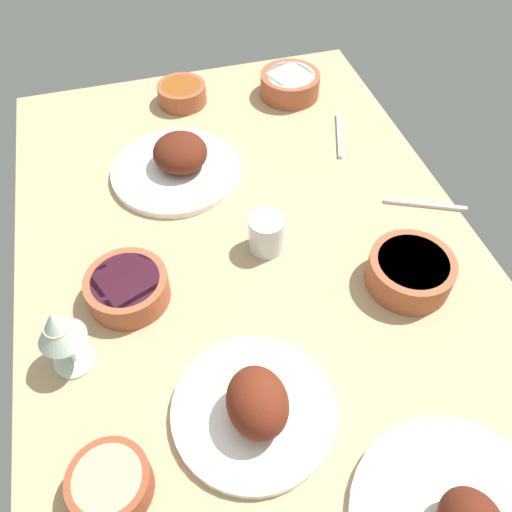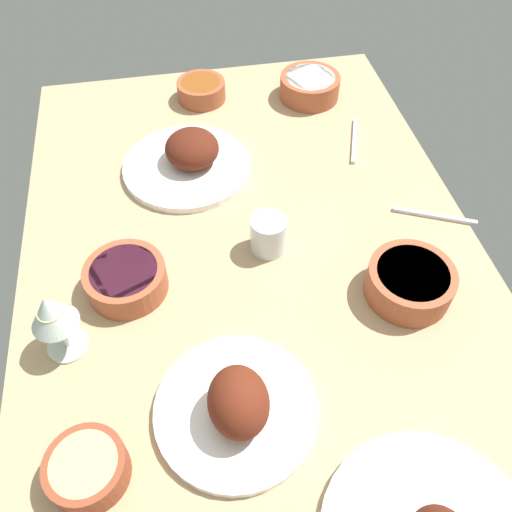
{
  "view_description": "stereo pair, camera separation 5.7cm",
  "coord_description": "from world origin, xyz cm",
  "px_view_note": "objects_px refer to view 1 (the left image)",
  "views": [
    {
      "loc": [
        -60.96,
        17.33,
        82.7
      ],
      "look_at": [
        0.0,
        0.0,
        6.0
      ],
      "focal_mm": 36.68,
      "sensor_mm": 36.0,
      "label": 1
    },
    {
      "loc": [
        -62.26,
        11.82,
        82.7
      ],
      "look_at": [
        0.0,
        0.0,
        6.0
      ],
      "focal_mm": 36.68,
      "sensor_mm": 36.0,
      "label": 2
    }
  ],
  "objects_px": {
    "bowl_cream": "(290,84)",
    "bowl_potatoes": "(110,483)",
    "wine_glass": "(58,329)",
    "plate_far_side": "(178,163)",
    "bowl_onions": "(127,287)",
    "plate_center_main": "(255,407)",
    "fork_loose": "(425,205)",
    "spoon_loose": "(339,135)",
    "bowl_pasta": "(410,271)",
    "bowl_soup": "(182,93)",
    "water_tumbler": "(266,234)"
  },
  "relations": [
    {
      "from": "bowl_soup",
      "to": "wine_glass",
      "type": "height_order",
      "value": "wine_glass"
    },
    {
      "from": "bowl_potatoes",
      "to": "water_tumbler",
      "type": "distance_m",
      "value": 0.51
    },
    {
      "from": "plate_center_main",
      "to": "wine_glass",
      "type": "bearing_deg",
      "value": 56.57
    },
    {
      "from": "bowl_potatoes",
      "to": "bowl_onions",
      "type": "bearing_deg",
      "value": -11.03
    },
    {
      "from": "bowl_pasta",
      "to": "wine_glass",
      "type": "height_order",
      "value": "wine_glass"
    },
    {
      "from": "plate_center_main",
      "to": "bowl_potatoes",
      "type": "relative_size",
      "value": 2.21
    },
    {
      "from": "bowl_onions",
      "to": "bowl_cream",
      "type": "relative_size",
      "value": 0.98
    },
    {
      "from": "plate_far_side",
      "to": "wine_glass",
      "type": "height_order",
      "value": "wine_glass"
    },
    {
      "from": "spoon_loose",
      "to": "plate_center_main",
      "type": "bearing_deg",
      "value": -12.32
    },
    {
      "from": "bowl_cream",
      "to": "wine_glass",
      "type": "relative_size",
      "value": 1.09
    },
    {
      "from": "bowl_pasta",
      "to": "bowl_cream",
      "type": "relative_size",
      "value": 1.03
    },
    {
      "from": "bowl_cream",
      "to": "fork_loose",
      "type": "relative_size",
      "value": 0.89
    },
    {
      "from": "bowl_soup",
      "to": "spoon_loose",
      "type": "distance_m",
      "value": 0.41
    },
    {
      "from": "bowl_pasta",
      "to": "fork_loose",
      "type": "relative_size",
      "value": 0.91
    },
    {
      "from": "plate_far_side",
      "to": "bowl_soup",
      "type": "relative_size",
      "value": 2.33
    },
    {
      "from": "plate_center_main",
      "to": "bowl_pasta",
      "type": "distance_m",
      "value": 0.38
    },
    {
      "from": "wine_glass",
      "to": "spoon_loose",
      "type": "height_order",
      "value": "wine_glass"
    },
    {
      "from": "plate_far_side",
      "to": "fork_loose",
      "type": "distance_m",
      "value": 0.54
    },
    {
      "from": "bowl_soup",
      "to": "plate_far_side",
      "type": "bearing_deg",
      "value": 167.32
    },
    {
      "from": "bowl_onions",
      "to": "water_tumbler",
      "type": "distance_m",
      "value": 0.28
    },
    {
      "from": "bowl_pasta",
      "to": "bowl_potatoes",
      "type": "xyz_separation_m",
      "value": [
        -0.22,
        0.57,
        -0.01
      ]
    },
    {
      "from": "spoon_loose",
      "to": "wine_glass",
      "type": "bearing_deg",
      "value": -36.12
    },
    {
      "from": "water_tumbler",
      "to": "bowl_pasta",
      "type": "bearing_deg",
      "value": -124.18
    },
    {
      "from": "plate_far_side",
      "to": "bowl_onions",
      "type": "xyz_separation_m",
      "value": [
        -0.32,
        0.15,
        0.0
      ]
    },
    {
      "from": "bowl_cream",
      "to": "bowl_soup",
      "type": "bearing_deg",
      "value": 81.11
    },
    {
      "from": "wine_glass",
      "to": "bowl_potatoes",
      "type": "bearing_deg",
      "value": -169.6
    },
    {
      "from": "spoon_loose",
      "to": "bowl_cream",
      "type": "bearing_deg",
      "value": -143.69
    },
    {
      "from": "bowl_soup",
      "to": "bowl_onions",
      "type": "bearing_deg",
      "value": 160.22
    },
    {
      "from": "wine_glass",
      "to": "water_tumbler",
      "type": "xyz_separation_m",
      "value": [
        0.15,
        -0.38,
        -0.06
      ]
    },
    {
      "from": "bowl_cream",
      "to": "bowl_potatoes",
      "type": "distance_m",
      "value": 1.02
    },
    {
      "from": "wine_glass",
      "to": "plate_far_side",
      "type": "bearing_deg",
      "value": -31.15
    },
    {
      "from": "bowl_pasta",
      "to": "bowl_onions",
      "type": "distance_m",
      "value": 0.51
    },
    {
      "from": "plate_center_main",
      "to": "plate_far_side",
      "type": "xyz_separation_m",
      "value": [
        0.59,
        0.01,
        -0.01
      ]
    },
    {
      "from": "water_tumbler",
      "to": "bowl_onions",
      "type": "bearing_deg",
      "value": 100.0
    },
    {
      "from": "bowl_onions",
      "to": "bowl_cream",
      "type": "height_order",
      "value": "bowl_cream"
    },
    {
      "from": "bowl_potatoes",
      "to": "fork_loose",
      "type": "height_order",
      "value": "bowl_potatoes"
    },
    {
      "from": "bowl_onions",
      "to": "bowl_cream",
      "type": "xyz_separation_m",
      "value": [
        0.54,
        -0.48,
        0.0
      ]
    },
    {
      "from": "bowl_potatoes",
      "to": "fork_loose",
      "type": "bearing_deg",
      "value": -60.44
    },
    {
      "from": "plate_far_side",
      "to": "bowl_potatoes",
      "type": "distance_m",
      "value": 0.68
    },
    {
      "from": "plate_center_main",
      "to": "water_tumbler",
      "type": "xyz_separation_m",
      "value": [
        0.33,
        -0.12,
        0.01
      ]
    },
    {
      "from": "plate_far_side",
      "to": "bowl_soup",
      "type": "bearing_deg",
      "value": -12.68
    },
    {
      "from": "bowl_soup",
      "to": "bowl_onions",
      "type": "xyz_separation_m",
      "value": [
        -0.58,
        0.21,
        0.0
      ]
    },
    {
      "from": "bowl_soup",
      "to": "bowl_cream",
      "type": "relative_size",
      "value": 0.8
    },
    {
      "from": "bowl_onions",
      "to": "spoon_loose",
      "type": "bearing_deg",
      "value": -58.25
    },
    {
      "from": "bowl_onions",
      "to": "plate_far_side",
      "type": "bearing_deg",
      "value": -25.28
    },
    {
      "from": "plate_far_side",
      "to": "wine_glass",
      "type": "distance_m",
      "value": 0.5
    },
    {
      "from": "bowl_soup",
      "to": "fork_loose",
      "type": "distance_m",
      "value": 0.67
    },
    {
      "from": "bowl_cream",
      "to": "spoon_loose",
      "type": "xyz_separation_m",
      "value": [
        -0.2,
        -0.06,
        -0.03
      ]
    },
    {
      "from": "bowl_onions",
      "to": "wine_glass",
      "type": "distance_m",
      "value": 0.16
    },
    {
      "from": "bowl_pasta",
      "to": "bowl_cream",
      "type": "bearing_deg",
      "value": 1.74
    }
  ]
}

